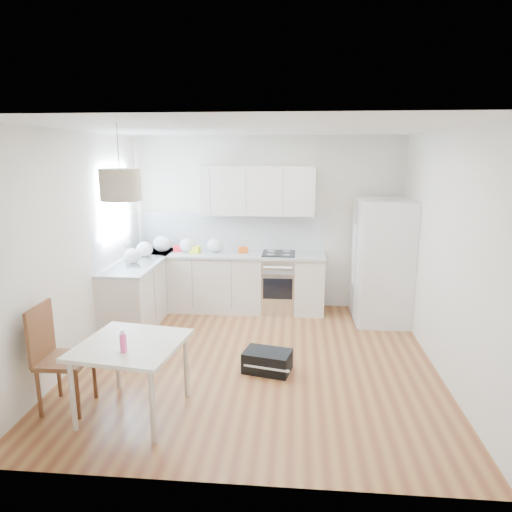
{
  "coord_description": "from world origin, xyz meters",
  "views": [
    {
      "loc": [
        0.45,
        -5.05,
        2.46
      ],
      "look_at": [
        -0.03,
        0.4,
        1.2
      ],
      "focal_mm": 32.0,
      "sensor_mm": 36.0,
      "label": 1
    }
  ],
  "objects": [
    {
      "name": "cabinets_back",
      "position": [
        -0.6,
        1.8,
        0.44
      ],
      "size": [
        3.0,
        0.6,
        0.88
      ],
      "primitive_type": "cube",
      "color": "beige",
      "rests_on": "floor"
    },
    {
      "name": "snack_orange",
      "position": [
        -0.36,
        1.81,
        0.97
      ],
      "size": [
        0.16,
        0.13,
        0.1
      ],
      "primitive_type": "cube",
      "rotation": [
        0.0,
        0.0,
        0.29
      ],
      "color": "#D04F12",
      "rests_on": "counter_back"
    },
    {
      "name": "upper_cabinets",
      "position": [
        -0.15,
        1.94,
        1.88
      ],
      "size": [
        1.7,
        0.32,
        0.75
      ],
      "primitive_type": "cube",
      "color": "beige",
      "rests_on": "wall_back"
    },
    {
      "name": "grocery_bag_c",
      "position": [
        -0.8,
        1.83,
        1.03
      ],
      "size": [
        0.24,
        0.21,
        0.22
      ],
      "primitive_type": "ellipsoid",
      "color": "white",
      "rests_on": "counter_back"
    },
    {
      "name": "floor",
      "position": [
        0.0,
        0.0,
        0.0
      ],
      "size": [
        4.2,
        4.2,
        0.0
      ],
      "primitive_type": "plane",
      "color": "brown",
      "rests_on": "ground"
    },
    {
      "name": "dining_table",
      "position": [
        -1.06,
        -1.21,
        0.64
      ],
      "size": [
        1.03,
        1.03,
        0.72
      ],
      "rotation": [
        0.0,
        0.0,
        -0.14
      ],
      "color": "beige",
      "rests_on": "floor"
    },
    {
      "name": "gym_bag",
      "position": [
        0.16,
        -0.25,
        0.12
      ],
      "size": [
        0.58,
        0.45,
        0.24
      ],
      "primitive_type": "cube",
      "rotation": [
        0.0,
        0.0,
        -0.23
      ],
      "color": "black",
      "rests_on": "floor"
    },
    {
      "name": "backsplash_left",
      "position": [
        -2.09,
        1.2,
        1.21
      ],
      "size": [
        0.01,
        1.8,
        0.58
      ],
      "primitive_type": "cube",
      "color": "white",
      "rests_on": "wall_left"
    },
    {
      "name": "range_oven",
      "position": [
        0.2,
        1.8,
        0.44
      ],
      "size": [
        0.5,
        0.61,
        0.88
      ],
      "primitive_type": null,
      "color": "silver",
      "rests_on": "floor"
    },
    {
      "name": "wall_right",
      "position": [
        2.1,
        0.0,
        1.35
      ],
      "size": [
        0.0,
        4.2,
        4.2
      ],
      "primitive_type": "plane",
      "rotation": [
        1.57,
        0.0,
        -1.57
      ],
      "color": "beige",
      "rests_on": "floor"
    },
    {
      "name": "grocery_bag_b",
      "position": [
        -1.21,
        1.76,
        1.03
      ],
      "size": [
        0.25,
        0.21,
        0.23
      ],
      "primitive_type": "ellipsoid",
      "color": "white",
      "rests_on": "counter_back"
    },
    {
      "name": "dining_chair",
      "position": [
        -1.74,
        -1.18,
        0.52
      ],
      "size": [
        0.45,
        0.45,
        1.05
      ],
      "primitive_type": null,
      "rotation": [
        0.0,
        0.0,
        0.01
      ],
      "color": "#502E18",
      "rests_on": "floor"
    },
    {
      "name": "snack_yellow",
      "position": [
        -1.1,
        1.73,
        0.98
      ],
      "size": [
        0.18,
        0.13,
        0.11
      ],
      "primitive_type": "cube",
      "rotation": [
        0.0,
        0.0,
        -0.21
      ],
      "color": "#FAFF28",
      "rests_on": "counter_back"
    },
    {
      "name": "window_glassblock",
      "position": [
        -2.09,
        1.15,
        1.75
      ],
      "size": [
        0.02,
        1.0,
        1.0
      ],
      "primitive_type": "cube",
      "color": "#BFE0F9",
      "rests_on": "wall_left"
    },
    {
      "name": "backsplash_back",
      "position": [
        -0.6,
        2.09,
        1.21
      ],
      "size": [
        3.0,
        0.01,
        0.58
      ],
      "primitive_type": "cube",
      "color": "white",
      "rests_on": "wall_back"
    },
    {
      "name": "refrigerator",
      "position": [
        1.73,
        1.54,
        0.9
      ],
      "size": [
        0.87,
        0.91,
        1.8
      ],
      "primitive_type": null,
      "rotation": [
        0.0,
        0.0,
        0.01
      ],
      "color": "white",
      "rests_on": "floor"
    },
    {
      "name": "wall_back",
      "position": [
        0.0,
        2.1,
        1.35
      ],
      "size": [
        4.2,
        0.0,
        4.2
      ],
      "primitive_type": "plane",
      "rotation": [
        1.57,
        0.0,
        0.0
      ],
      "color": "beige",
      "rests_on": "floor"
    },
    {
      "name": "counter_left",
      "position": [
        -1.8,
        1.2,
        0.9
      ],
      "size": [
        0.64,
        1.82,
        0.04
      ],
      "primitive_type": "cube",
      "color": "#A7AAAC",
      "rests_on": "cabinets_left"
    },
    {
      "name": "pendant_lamp",
      "position": [
        -1.06,
        -1.21,
        2.18
      ],
      "size": [
        0.41,
        0.41,
        0.27
      ],
      "primitive_type": "cylinder",
      "rotation": [
        0.0,
        0.0,
        0.19
      ],
      "color": "#C3B696",
      "rests_on": "ceiling"
    },
    {
      "name": "sink",
      "position": [
        -1.8,
        1.15,
        0.92
      ],
      "size": [
        0.5,
        0.8,
        0.16
      ],
      "primitive_type": null,
      "color": "silver",
      "rests_on": "counter_left"
    },
    {
      "name": "ceiling",
      "position": [
        0.0,
        0.0,
        2.7
      ],
      "size": [
        4.2,
        4.2,
        0.0
      ],
      "primitive_type": "plane",
      "rotation": [
        3.14,
        0.0,
        0.0
      ],
      "color": "white",
      "rests_on": "wall_back"
    },
    {
      "name": "grocery_bag_a",
      "position": [
        -1.63,
        1.79,
        1.05
      ],
      "size": [
        0.28,
        0.24,
        0.25
      ],
      "primitive_type": "ellipsoid",
      "color": "white",
      "rests_on": "counter_back"
    },
    {
      "name": "grocery_bag_d",
      "position": [
        -1.8,
        1.45,
        1.03
      ],
      "size": [
        0.25,
        0.21,
        0.22
      ],
      "primitive_type": "ellipsoid",
      "color": "white",
      "rests_on": "counter_back"
    },
    {
      "name": "wall_left",
      "position": [
        -2.1,
        0.0,
        1.35
      ],
      "size": [
        0.0,
        4.2,
        4.2
      ],
      "primitive_type": "plane",
      "rotation": [
        1.57,
        0.0,
        1.57
      ],
      "color": "beige",
      "rests_on": "floor"
    },
    {
      "name": "snack_red",
      "position": [
        -1.39,
        1.83,
        0.97
      ],
      "size": [
        0.16,
        0.13,
        0.1
      ],
      "primitive_type": "cube",
      "rotation": [
        0.0,
        0.0,
        0.34
      ],
      "color": "red",
      "rests_on": "counter_back"
    },
    {
      "name": "grocery_bag_e",
      "position": [
        -1.83,
        1.02,
        1.03
      ],
      "size": [
        0.24,
        0.2,
        0.21
      ],
      "primitive_type": "ellipsoid",
      "color": "white",
      "rests_on": "counter_left"
    },
    {
      "name": "drink_bottle",
      "position": [
        -1.05,
        -1.41,
        0.83
      ],
      "size": [
        0.08,
        0.08,
        0.21
      ],
      "primitive_type": "cylinder",
      "rotation": [
        0.0,
        0.0,
        0.34
      ],
      "color": "#F0428A",
      "rests_on": "dining_table"
    },
    {
      "name": "cabinets_left",
      "position": [
        -1.8,
        1.2,
        0.44
      ],
      "size": [
        0.6,
        1.8,
        0.88
      ],
      "primitive_type": "cube",
      "color": "beige",
      "rests_on": "floor"
    },
    {
      "name": "counter_back",
      "position": [
        -0.6,
        1.8,
        0.9
      ],
      "size": [
        3.02,
        0.64,
        0.04
      ],
      "primitive_type": "cube",
      "color": "#A7AAAC",
      "rests_on": "cabinets_back"
    }
  ]
}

